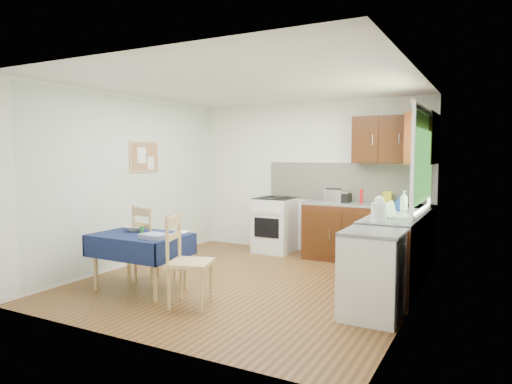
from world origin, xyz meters
The scene contains 33 objects.
floor centered at (0.00, 0.00, 0.00)m, with size 4.20×4.20×0.00m, color #4D2F14.
ceiling centered at (0.00, 0.00, 2.50)m, with size 4.00×4.20×0.02m, color white.
wall_back centered at (0.00, 2.10, 1.25)m, with size 4.00×0.02×2.50m, color white.
wall_front centered at (0.00, -2.10, 1.25)m, with size 4.00×0.02×2.50m, color white.
wall_left centered at (-2.00, 0.00, 1.25)m, with size 0.02×4.20×2.50m, color silver.
wall_right centered at (2.00, 0.00, 1.25)m, with size 0.02×4.20×2.50m, color white.
base_cabinets centered at (1.36, 1.26, 0.43)m, with size 1.90×2.30×0.86m.
worktop_back centered at (1.05, 1.80, 0.88)m, with size 1.90×0.60×0.04m, color slate.
worktop_right centered at (1.70, 0.65, 0.88)m, with size 0.60×1.70×0.04m, color slate.
worktop_corner centered at (1.70, 1.80, 0.88)m, with size 0.60×0.60×0.04m, color slate.
splashback centered at (0.65, 2.08, 1.20)m, with size 2.70×0.02×0.60m, color beige.
upper_cabinets centered at (1.52, 1.80, 1.85)m, with size 1.20×0.85×0.70m.
stove centered at (-0.50, 1.80, 0.46)m, with size 0.60×0.61×0.92m.
window centered at (1.97, 0.70, 1.65)m, with size 0.04×1.48×1.26m.
fridge centered at (1.70, -0.55, 0.44)m, with size 0.58×0.60×0.89m.
corkboard centered at (-1.97, 0.30, 1.60)m, with size 0.04×0.62×0.47m.
dining_table centered at (-1.03, -0.87, 0.57)m, with size 1.12×0.76×0.68m.
chair_far centered at (-1.11, -0.56, 0.52)m, with size 0.53×0.53×0.99m.
chair_near centered at (-0.17, -1.11, 0.53)m, with size 0.55×0.55×0.99m.
toaster centered at (0.55, 1.71, 1.00)m, with size 0.28×0.17×0.22m.
sandwich_press centered at (0.63, 1.77, 0.98)m, with size 0.30×0.26×0.17m.
sauce_bottle centered at (0.98, 1.70, 1.01)m, with size 0.05×0.05×0.22m, color red.
yellow_packet centered at (1.31, 1.97, 0.99)m, with size 0.13×0.09×0.17m, color gold.
dish_rack centered at (1.68, 0.38, 0.92)m, with size 0.40×0.30×0.19m.
kettle centered at (1.64, -0.05, 1.03)m, with size 0.17×0.17×0.29m.
cup centered at (1.74, 1.65, 0.95)m, with size 0.12×0.12×0.10m, color white.
soap_bottle_a centered at (1.71, 1.05, 1.04)m, with size 0.10×0.10×0.27m, color white.
soap_bottle_b centered at (1.63, 1.11, 0.99)m, with size 0.08×0.09×0.18m, color #1C3EA7.
soap_bottle_c centered at (1.62, 0.04, 0.98)m, with size 0.12×0.12×0.15m, color green.
plate_bowl centered at (-1.22, -0.72, 0.71)m, with size 0.26×0.26×0.06m, color #F9ECCC.
book centered at (-0.70, -0.59, 0.68)m, with size 0.15×0.21×0.02m, color white.
spice_jar centered at (-1.04, -0.82, 0.72)m, with size 0.04×0.04×0.09m, color #24852B.
tea_towel centered at (-0.67, -1.01, 0.70)m, with size 0.31×0.24×0.05m, color navy.
Camera 1 is at (2.76, -5.02, 1.64)m, focal length 32.00 mm.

